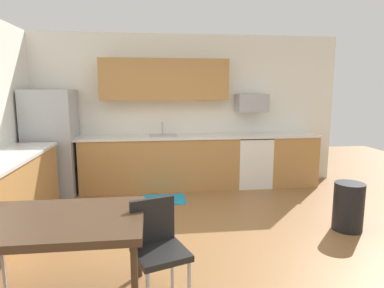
{
  "coord_description": "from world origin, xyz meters",
  "views": [
    {
      "loc": [
        -0.55,
        -3.44,
        1.74
      ],
      "look_at": [
        0.0,
        1.0,
        1.0
      ],
      "focal_mm": 31.13,
      "sensor_mm": 36.0,
      "label": 1
    }
  ],
  "objects": [
    {
      "name": "cabinet_run_left",
      "position": [
        -2.3,
        0.8,
        0.45
      ],
      "size": [
        0.6,
        2.0,
        0.9
      ],
      "primitive_type": "cube",
      "color": "#AD7A42",
      "rests_on": "ground"
    },
    {
      "name": "cabinet_run_back_right",
      "position": [
        1.98,
        2.3,
        0.45
      ],
      "size": [
        0.85,
        0.6,
        0.9
      ],
      "primitive_type": "cube",
      "color": "#AD7A42",
      "rests_on": "ground"
    },
    {
      "name": "countertop_back",
      "position": [
        0.0,
        2.3,
        0.92
      ],
      "size": [
        4.8,
        0.64,
        0.04
      ],
      "primitive_type": "cube",
      "color": "silver",
      "rests_on": "cabinet_run_back"
    },
    {
      "name": "microwave",
      "position": [
        1.25,
        2.4,
        1.49
      ],
      "size": [
        0.54,
        0.36,
        0.32
      ],
      "primitive_type": "cube",
      "color": "#9EA0A5"
    },
    {
      "name": "countertop_left",
      "position": [
        -2.3,
        0.8,
        0.92
      ],
      "size": [
        0.64,
        2.0,
        0.04
      ],
      "primitive_type": "cube",
      "color": "silver",
      "rests_on": "cabinet_run_left"
    },
    {
      "name": "upper_cabinets_back",
      "position": [
        -0.3,
        2.43,
        1.9
      ],
      "size": [
        2.2,
        0.34,
        0.7
      ],
      "primitive_type": "cube",
      "color": "#AD7A42"
    },
    {
      "name": "oven_range",
      "position": [
        1.25,
        2.3,
        0.46
      ],
      "size": [
        0.6,
        0.6,
        0.91
      ],
      "color": "white",
      "rests_on": "ground"
    },
    {
      "name": "floor_mat",
      "position": [
        -0.38,
        1.65,
        0.01
      ],
      "size": [
        0.7,
        0.5,
        0.01
      ],
      "primitive_type": "cube",
      "color": "#198CBF",
      "rests_on": "ground"
    },
    {
      "name": "sink_basin",
      "position": [
        -0.35,
        2.3,
        0.88
      ],
      "size": [
        0.48,
        0.4,
        0.14
      ],
      "primitive_type": "cube",
      "color": "#A5A8AD",
      "rests_on": "countertop_back"
    },
    {
      "name": "ground_plane",
      "position": [
        0.0,
        0.0,
        0.0
      ],
      "size": [
        12.0,
        12.0,
        0.0
      ],
      "primitive_type": "plane",
      "color": "olive"
    },
    {
      "name": "trash_bin",
      "position": [
        1.86,
        0.24,
        0.3
      ],
      "size": [
        0.36,
        0.36,
        0.6
      ],
      "primitive_type": "cylinder",
      "color": "black",
      "rests_on": "ground"
    },
    {
      "name": "sink_faucet",
      "position": [
        -0.35,
        2.48,
        1.04
      ],
      "size": [
        0.02,
        0.02,
        0.24
      ],
      "primitive_type": "cylinder",
      "color": "#B2B5BA",
      "rests_on": "countertop_back"
    },
    {
      "name": "wall_back",
      "position": [
        0.0,
        2.65,
        1.35
      ],
      "size": [
        5.8,
        0.1,
        2.7
      ],
      "primitive_type": "cube",
      "color": "white",
      "rests_on": "ground"
    },
    {
      "name": "cabinet_run_back",
      "position": [
        -0.4,
        2.3,
        0.45
      ],
      "size": [
        2.7,
        0.6,
        0.9
      ],
      "primitive_type": "cube",
      "color": "#AD7A42",
      "rests_on": "ground"
    },
    {
      "name": "chair_near_table",
      "position": [
        -0.52,
        -0.89,
        0.5
      ],
      "size": [
        0.51,
        0.51,
        0.85
      ],
      "color": "black",
      "rests_on": "ground"
    },
    {
      "name": "refrigerator",
      "position": [
        -2.18,
        2.22,
        0.87
      ],
      "size": [
        0.76,
        0.7,
        1.73
      ],
      "primitive_type": "cube",
      "color": "#9EA0A5",
      "rests_on": "ground"
    },
    {
      "name": "dining_table",
      "position": [
        -1.32,
        -0.9,
        0.7
      ],
      "size": [
        1.4,
        0.9,
        0.76
      ],
      "color": "#422D1E",
      "rests_on": "ground"
    }
  ]
}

